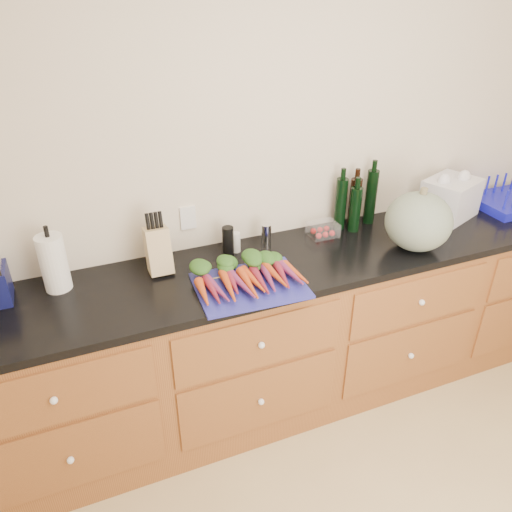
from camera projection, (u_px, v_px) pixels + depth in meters
name	position (u px, v px, depth m)	size (l,w,h in m)	color
wall_back	(293.00, 167.00, 2.66)	(4.10, 0.05, 2.60)	beige
cabinets	(313.00, 329.00, 2.82)	(3.60, 0.64, 0.90)	brown
countertop	(318.00, 257.00, 2.59)	(3.64, 0.62, 0.04)	black
cutting_board	(250.00, 285.00, 2.30)	(0.49, 0.37, 0.01)	navy
carrots	(247.00, 275.00, 2.32)	(0.49, 0.34, 0.06)	#CB4617
squash	(418.00, 221.00, 2.56)	(0.34, 0.34, 0.31)	#5E6F5D
paper_towel	(54.00, 263.00, 2.23)	(0.12, 0.12, 0.27)	white
knife_block	(158.00, 250.00, 2.38)	(0.11, 0.11, 0.22)	tan
grinder_salt	(236.00, 242.00, 2.57)	(0.05, 0.05, 0.11)	silver
grinder_pepper	(228.00, 240.00, 2.55)	(0.06, 0.06, 0.15)	black
canister_chrome	(266.00, 235.00, 2.62)	(0.05, 0.05, 0.12)	silver
tomato_box	(323.00, 229.00, 2.74)	(0.15, 0.12, 0.07)	white
bottles	(356.00, 203.00, 2.79)	(0.26, 0.13, 0.31)	black
grocery_bag	(450.00, 198.00, 2.93)	(0.30, 0.24, 0.22)	white
dish_rack	(511.00, 200.00, 3.08)	(0.43, 0.35, 0.17)	#1415B5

